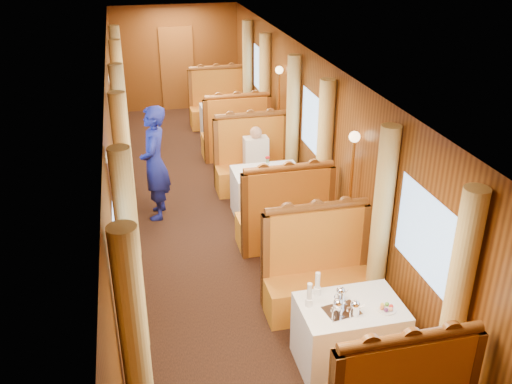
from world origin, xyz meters
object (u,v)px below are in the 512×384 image
object	(u,v)px
banquette_mid_fwd	(284,220)
teapot_left	(338,309)
banquette_near_aft	(318,277)
teapot_back	(340,296)
fruit_plate	(386,308)
banquette_far_fwd	(236,137)
tea_tray	(342,311)
steward	(155,163)
banquette_far_aft	(219,107)
rose_vase_far	(226,98)
teapot_right	(355,310)
rose_vase_mid	(267,161)
table_near	(349,335)
banquette_mid_aft	(253,166)
passenger	(256,154)
table_far	(227,123)

from	to	relation	value
banquette_mid_fwd	teapot_left	distance (m)	2.62
banquette_near_aft	banquette_mid_fwd	size ratio (longest dim) A/B	1.00
teapot_back	fruit_plate	size ratio (longest dim) A/B	0.79
banquette_far_fwd	tea_tray	world-z (taller)	banquette_far_fwd
teapot_left	steward	distance (m)	4.22
banquette_far_aft	rose_vase_far	world-z (taller)	banquette_far_aft
teapot_right	rose_vase_mid	distance (m)	3.64
banquette_far_fwd	fruit_plate	distance (m)	6.15
table_near	teapot_back	bearing A→B (deg)	134.03
teapot_left	table_near	bearing A→B (deg)	4.81
banquette_mid_aft	teapot_back	world-z (taller)	banquette_mid_aft
tea_tray	teapot_left	size ratio (longest dim) A/B	2.07
banquette_near_aft	banquette_mid_fwd	bearing A→B (deg)	90.00
tea_tray	passenger	size ratio (longest dim) A/B	0.45
banquette_near_aft	passenger	distance (m)	3.24
teapot_left	teapot_back	bearing A→B (deg)	39.19
table_far	banquette_mid_aft	bearing A→B (deg)	-90.00
rose_vase_mid	fruit_plate	bearing A→B (deg)	-85.12
teapot_back	steward	distance (m)	4.08
table_near	table_far	size ratio (longest dim) A/B	1.00
tea_tray	teapot_right	world-z (taller)	teapot_right
banquette_mid_fwd	teapot_back	bearing A→B (deg)	-92.11
banquette_mid_aft	rose_vase_mid	bearing A→B (deg)	-89.93
teapot_right	banquette_mid_fwd	bearing A→B (deg)	89.61
table_near	banquette_far_aft	distance (m)	8.01
banquette_near_aft	teapot_back	bearing A→B (deg)	-95.45
table_far	teapot_left	xyz separation A→B (m)	(-0.19, -7.10, 0.44)
rose_vase_far	table_far	bearing A→B (deg)	88.82
table_near	passenger	distance (m)	4.26
banquette_near_aft	teapot_left	bearing A→B (deg)	-99.64
banquette_far_aft	steward	distance (m)	4.52
banquette_far_aft	rose_vase_mid	size ratio (longest dim) A/B	3.72
banquette_far_aft	teapot_left	size ratio (longest dim) A/B	8.16
banquette_mid_fwd	fruit_plate	world-z (taller)	banquette_mid_fwd
banquette_mid_fwd	table_near	bearing A→B (deg)	-90.00
passenger	table_near	bearing A→B (deg)	-90.00
banquette_near_aft	steward	bearing A→B (deg)	120.84
table_near	rose_vase_far	size ratio (longest dim) A/B	2.92
banquette_far_aft	banquette_near_aft	bearing A→B (deg)	-90.00
table_far	banquette_far_fwd	bearing A→B (deg)	-90.00
banquette_near_aft	rose_vase_mid	bearing A→B (deg)	89.97
tea_tray	rose_vase_far	world-z (taller)	rose_vase_far
table_far	fruit_plate	xyz separation A→B (m)	(0.31, -7.15, 0.39)
rose_vase_far	passenger	xyz separation A→B (m)	(0.00, -2.74, -0.19)
banquette_far_fwd	teapot_right	xyz separation A→B (m)	(-0.03, -6.14, 0.39)
teapot_left	tea_tray	bearing A→B (deg)	3.04
banquette_mid_aft	teapot_left	size ratio (longest dim) A/B	8.16
fruit_plate	steward	world-z (taller)	steward
banquette_mid_fwd	teapot_back	xyz separation A→B (m)	(-0.09, -2.39, 0.39)
banquette_mid_fwd	rose_vase_mid	xyz separation A→B (m)	(0.00, 1.00, 0.50)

